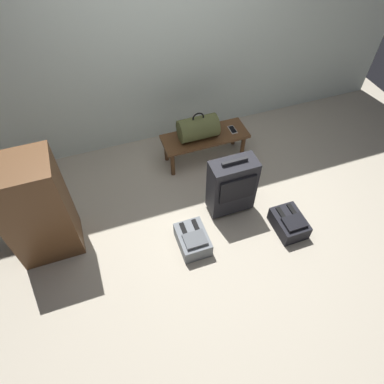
{
  "coord_description": "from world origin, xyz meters",
  "views": [
    {
      "loc": [
        -0.9,
        -1.87,
        2.97
      ],
      "look_at": [
        -0.14,
        0.3,
        0.25
      ],
      "focal_mm": 32.26,
      "sensor_mm": 36.0,
      "label": 1
    }
  ],
  "objects_px": {
    "cell_phone": "(233,130)",
    "side_cabinet": "(36,210)",
    "duffel_bag_olive": "(198,128)",
    "suitcase_upright_charcoal": "(232,186)",
    "backpack_grey": "(193,240)",
    "backpack_dark": "(289,223)",
    "bench": "(205,139)"
  },
  "relations": [
    {
      "from": "backpack_dark",
      "to": "bench",
      "type": "bearing_deg",
      "value": 109.29
    },
    {
      "from": "backpack_dark",
      "to": "side_cabinet",
      "type": "xyz_separation_m",
      "value": [
        -2.29,
        0.62,
        0.46
      ]
    },
    {
      "from": "bench",
      "to": "backpack_dark",
      "type": "bearing_deg",
      "value": -70.71
    },
    {
      "from": "cell_phone",
      "to": "backpack_grey",
      "type": "height_order",
      "value": "cell_phone"
    },
    {
      "from": "side_cabinet",
      "to": "backpack_dark",
      "type": "bearing_deg",
      "value": -15.15
    },
    {
      "from": "cell_phone",
      "to": "bench",
      "type": "bearing_deg",
      "value": 177.0
    },
    {
      "from": "duffel_bag_olive",
      "to": "backpack_grey",
      "type": "bearing_deg",
      "value": -112.31
    },
    {
      "from": "suitcase_upright_charcoal",
      "to": "side_cabinet",
      "type": "distance_m",
      "value": 1.84
    },
    {
      "from": "backpack_dark",
      "to": "side_cabinet",
      "type": "relative_size",
      "value": 0.35
    },
    {
      "from": "side_cabinet",
      "to": "backpack_grey",
      "type": "bearing_deg",
      "value": -20.23
    },
    {
      "from": "suitcase_upright_charcoal",
      "to": "backpack_grey",
      "type": "bearing_deg",
      "value": -150.13
    },
    {
      "from": "suitcase_upright_charcoal",
      "to": "backpack_dark",
      "type": "distance_m",
      "value": 0.7
    },
    {
      "from": "backpack_grey",
      "to": "backpack_dark",
      "type": "xyz_separation_m",
      "value": [
        0.99,
        -0.14,
        0.0
      ]
    },
    {
      "from": "cell_phone",
      "to": "side_cabinet",
      "type": "relative_size",
      "value": 0.13
    },
    {
      "from": "duffel_bag_olive",
      "to": "cell_phone",
      "type": "bearing_deg",
      "value": -2.38
    },
    {
      "from": "bench",
      "to": "backpack_dark",
      "type": "height_order",
      "value": "bench"
    },
    {
      "from": "backpack_grey",
      "to": "backpack_dark",
      "type": "distance_m",
      "value": 1.0
    },
    {
      "from": "bench",
      "to": "backpack_grey",
      "type": "relative_size",
      "value": 2.63
    },
    {
      "from": "suitcase_upright_charcoal",
      "to": "backpack_dark",
      "type": "relative_size",
      "value": 1.91
    },
    {
      "from": "cell_phone",
      "to": "duffel_bag_olive",
      "type": "bearing_deg",
      "value": 177.62
    },
    {
      "from": "backpack_grey",
      "to": "side_cabinet",
      "type": "height_order",
      "value": "side_cabinet"
    },
    {
      "from": "suitcase_upright_charcoal",
      "to": "side_cabinet",
      "type": "height_order",
      "value": "side_cabinet"
    },
    {
      "from": "backpack_dark",
      "to": "side_cabinet",
      "type": "bearing_deg",
      "value": 164.85
    },
    {
      "from": "cell_phone",
      "to": "backpack_dark",
      "type": "bearing_deg",
      "value": -85.24
    },
    {
      "from": "cell_phone",
      "to": "side_cabinet",
      "type": "distance_m",
      "value": 2.28
    },
    {
      "from": "duffel_bag_olive",
      "to": "backpack_grey",
      "type": "xyz_separation_m",
      "value": [
        -0.46,
        -1.12,
        -0.4
      ]
    },
    {
      "from": "bench",
      "to": "cell_phone",
      "type": "bearing_deg",
      "value": -3.0
    },
    {
      "from": "cell_phone",
      "to": "backpack_grey",
      "type": "bearing_deg",
      "value": -128.76
    },
    {
      "from": "duffel_bag_olive",
      "to": "side_cabinet",
      "type": "bearing_deg",
      "value": -159.91
    },
    {
      "from": "suitcase_upright_charcoal",
      "to": "bench",
      "type": "bearing_deg",
      "value": 88.26
    },
    {
      "from": "cell_phone",
      "to": "backpack_dark",
      "type": "relative_size",
      "value": 0.38
    },
    {
      "from": "duffel_bag_olive",
      "to": "backpack_grey",
      "type": "distance_m",
      "value": 1.28
    }
  ]
}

